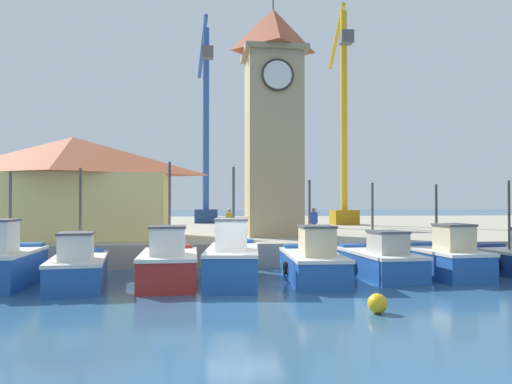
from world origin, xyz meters
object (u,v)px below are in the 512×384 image
at_px(fishing_boat_right_inner, 379,261).
at_px(mooring_buoy, 377,303).
at_px(fishing_boat_left_inner, 78,268).
at_px(fishing_boat_mid_right, 313,262).
at_px(dock_worker_near_tower, 229,225).
at_px(dock_worker_along_quay, 314,224).
at_px(port_crane_far, 343,139).
at_px(fishing_boat_mid_left, 169,264).
at_px(clock_tower, 273,115).
at_px(fishing_boat_right_outer, 444,259).
at_px(port_crane_near, 206,145).
at_px(fishing_boat_center, 233,260).
at_px(warehouse_left, 73,186).
at_px(fishing_boat_left_outer, 4,264).

relative_size(fishing_boat_right_inner, mooring_buoy, 9.05).
height_order(fishing_boat_left_inner, fishing_boat_mid_right, fishing_boat_left_inner).
distance_m(dock_worker_near_tower, dock_worker_along_quay, 4.27).
distance_m(fishing_boat_left_inner, port_crane_far, 28.49).
distance_m(fishing_boat_mid_left, clock_tower, 12.94).
xyz_separation_m(fishing_boat_right_outer, clock_tower, (-5.59, 8.83, 7.18)).
bearing_deg(port_crane_far, clock_tower, -121.90).
relative_size(port_crane_near, mooring_buoy, 34.45).
bearing_deg(fishing_boat_mid_right, fishing_boat_center, 179.79).
relative_size(fishing_boat_right_inner, dock_worker_along_quay, 3.03).
relative_size(fishing_boat_mid_left, clock_tower, 0.31).
bearing_deg(clock_tower, fishing_boat_right_outer, -57.68).
bearing_deg(port_crane_far, fishing_boat_right_inner, -103.01).
distance_m(port_crane_far, dock_worker_near_tower, 21.20).
height_order(port_crane_near, port_crane_far, port_crane_near).
height_order(warehouse_left, dock_worker_along_quay, warehouse_left).
distance_m(fishing_boat_right_outer, warehouse_left, 18.66).
height_order(fishing_boat_right_inner, dock_worker_near_tower, fishing_boat_right_inner).
relative_size(fishing_boat_left_outer, fishing_boat_right_outer, 0.96).
relative_size(port_crane_far, mooring_buoy, 34.21).
distance_m(fishing_boat_mid_left, warehouse_left, 10.91).
bearing_deg(clock_tower, port_crane_far, 58.10).
distance_m(fishing_boat_center, mooring_buoy, 6.58).
height_order(fishing_boat_left_outer, fishing_boat_mid_left, fishing_boat_mid_left).
xyz_separation_m(fishing_boat_mid_right, fishing_boat_right_inner, (2.88, 0.68, -0.06)).
height_order(warehouse_left, dock_worker_near_tower, warehouse_left).
xyz_separation_m(fishing_boat_mid_right, port_crane_near, (-3.64, 26.13, 7.37)).
xyz_separation_m(clock_tower, port_crane_far, (7.89, 12.67, 0.34)).
bearing_deg(clock_tower, mooring_buoy, -87.59).
bearing_deg(fishing_boat_right_inner, fishing_boat_mid_right, -166.65).
height_order(warehouse_left, mooring_buoy, warehouse_left).
bearing_deg(clock_tower, fishing_boat_center, -107.80).
relative_size(fishing_boat_center, mooring_buoy, 9.95).
relative_size(fishing_boat_mid_left, port_crane_far, 0.24).
distance_m(fishing_boat_left_outer, fishing_boat_right_inner, 14.12).
bearing_deg(dock_worker_near_tower, warehouse_left, 153.41).
bearing_deg(fishing_boat_center, mooring_buoy, -57.10).
bearing_deg(fishing_boat_mid_left, fishing_boat_right_inner, 6.09).
distance_m(fishing_boat_left_outer, port_crane_near, 28.07).
height_order(fishing_boat_right_inner, fishing_boat_right_outer, fishing_boat_right_inner).
relative_size(fishing_boat_left_outer, port_crane_near, 0.22).
relative_size(clock_tower, warehouse_left, 1.41).
bearing_deg(warehouse_left, mooring_buoy, -51.11).
relative_size(clock_tower, dock_worker_near_tower, 8.94).
bearing_deg(fishing_boat_right_outer, port_crane_far, 83.89).
bearing_deg(fishing_boat_right_outer, clock_tower, 122.32).
xyz_separation_m(fishing_boat_center, port_crane_far, (10.83, 21.85, 7.42)).
xyz_separation_m(fishing_boat_left_inner, fishing_boat_mid_left, (3.19, -0.01, 0.07)).
bearing_deg(dock_worker_along_quay, fishing_boat_right_outer, -50.52).
distance_m(warehouse_left, dock_worker_along_quay, 12.83).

